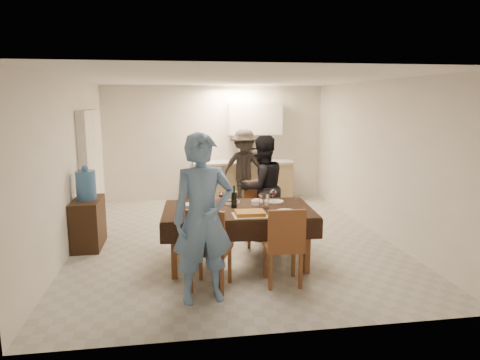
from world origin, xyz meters
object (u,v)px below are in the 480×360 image
at_px(wine_bottle, 234,196).
at_px(savoury_tart, 250,213).
at_px(dining_table, 238,211).
at_px(console, 88,223).
at_px(water_jug, 86,185).
at_px(person_far, 262,188).
at_px(microwave, 251,155).
at_px(person_kitchen, 244,168).
at_px(person_near, 203,219).
at_px(water_pitcher, 264,201).

height_order(wine_bottle, savoury_tart, wine_bottle).
height_order(dining_table, console, dining_table).
distance_m(water_jug, person_far, 2.77).
bearing_deg(savoury_tart, console, 148.34).
height_order(microwave, person_kitchen, person_kitchen).
relative_size(console, savoury_tart, 1.86).
relative_size(microwave, person_kitchen, 0.30).
xyz_separation_m(savoury_tart, person_kitchen, (0.53, 3.71, 0.00)).
bearing_deg(savoury_tart, dining_table, 104.74).
height_order(dining_table, microwave, microwave).
distance_m(wine_bottle, microwave, 3.84).
distance_m(wine_bottle, person_far, 1.17).
xyz_separation_m(dining_table, person_kitchen, (0.63, 3.33, 0.07)).
distance_m(dining_table, person_far, 1.19).
bearing_deg(person_near, person_kitchen, 65.75).
xyz_separation_m(dining_table, savoury_tart, (0.10, -0.38, 0.06)).
xyz_separation_m(wine_bottle, person_near, (-0.50, -1.10, 0.01)).
height_order(console, water_jug, water_jug).
xyz_separation_m(water_jug, person_far, (2.76, 0.00, -0.13)).
xyz_separation_m(console, water_pitcher, (2.56, -1.10, 0.52)).
height_order(console, wine_bottle, wine_bottle).
relative_size(console, water_jug, 1.84).
height_order(console, water_pitcher, water_pitcher).
relative_size(dining_table, microwave, 4.22).
distance_m(console, person_kitchen, 3.67).
distance_m(dining_table, console, 2.48).
height_order(console, person_near, person_near).
bearing_deg(water_jug, person_kitchen, 38.87).
bearing_deg(water_jug, savoury_tart, -31.66).
xyz_separation_m(console, person_near, (1.66, -2.10, 0.58)).
relative_size(person_far, person_kitchen, 1.03).
bearing_deg(person_far, water_pitcher, 60.40).
height_order(savoury_tart, person_near, person_near).
xyz_separation_m(water_pitcher, savoury_tart, (-0.25, -0.33, -0.08)).
distance_m(dining_table, person_near, 1.20).
bearing_deg(person_kitchen, wine_bottle, -101.62).
height_order(water_jug, savoury_tart, water_jug).
height_order(water_pitcher, microwave, microwave).
bearing_deg(wine_bottle, person_kitchen, 78.38).
xyz_separation_m(person_near, person_far, (1.10, 2.10, -0.11)).
bearing_deg(person_near, savoury_tart, 36.62).
bearing_deg(savoury_tart, person_kitchen, 81.95).
xyz_separation_m(console, wine_bottle, (2.16, -1.00, 0.58)).
bearing_deg(water_jug, person_near, -51.57).
height_order(dining_table, person_near, person_near).
distance_m(dining_table, person_kitchen, 3.39).
bearing_deg(wine_bottle, dining_table, -45.00).
bearing_deg(console, person_near, -51.57).
bearing_deg(savoury_tart, person_far, 72.53).
distance_m(console, person_near, 2.74).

